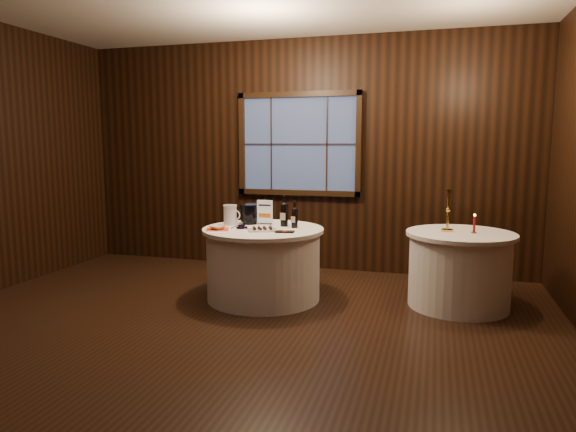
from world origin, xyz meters
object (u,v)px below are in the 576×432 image
(main_table, at_px, (263,263))
(grape_bunch, at_px, (241,227))
(side_table, at_px, (459,269))
(cracker_bowl, at_px, (217,227))
(red_candle, at_px, (474,226))
(port_bottle_right, at_px, (295,216))
(sign_stand, at_px, (265,216))
(glass_pitcher, at_px, (230,215))
(ice_bucket, at_px, (250,214))
(brass_candlestick, at_px, (448,216))
(port_bottle_left, at_px, (284,213))
(chocolate_plate, at_px, (262,229))
(chocolate_box, at_px, (285,232))

(main_table, bearing_deg, grape_bunch, -146.34)
(side_table, xyz_separation_m, cracker_bowl, (-2.43, -0.52, 0.41))
(red_candle, bearing_deg, port_bottle_right, -175.30)
(main_table, height_order, sign_stand, sign_stand)
(main_table, relative_size, glass_pitcher, 5.78)
(grape_bunch, bearing_deg, side_table, 11.10)
(glass_pitcher, bearing_deg, ice_bucket, 46.75)
(grape_bunch, bearing_deg, brass_candlestick, 12.34)
(main_table, relative_size, side_table, 1.19)
(port_bottle_left, height_order, cracker_bowl, port_bottle_left)
(chocolate_plate, relative_size, red_candle, 1.75)
(port_bottle_right, bearing_deg, cracker_bowl, -142.73)
(chocolate_box, distance_m, glass_pitcher, 0.78)
(side_table, relative_size, brass_candlestick, 2.49)
(red_candle, bearing_deg, port_bottle_left, -177.61)
(port_bottle_right, bearing_deg, red_candle, 18.02)
(ice_bucket, height_order, grape_bunch, ice_bucket)
(grape_bunch, relative_size, brass_candlestick, 0.43)
(ice_bucket, height_order, glass_pitcher, glass_pitcher)
(ice_bucket, bearing_deg, chocolate_plate, -54.66)
(sign_stand, xyz_separation_m, grape_bunch, (-0.15, -0.33, -0.08))
(sign_stand, relative_size, port_bottle_left, 0.83)
(chocolate_plate, bearing_deg, brass_candlestick, 15.16)
(chocolate_plate, xyz_separation_m, grape_bunch, (-0.25, 0.04, 0.00))
(glass_pitcher, xyz_separation_m, red_candle, (2.53, 0.16, -0.03))
(ice_bucket, relative_size, red_candle, 1.11)
(grape_bunch, bearing_deg, sign_stand, 65.12)
(port_bottle_right, relative_size, grape_bunch, 1.55)
(chocolate_box, bearing_deg, ice_bucket, 133.33)
(side_table, relative_size, grape_bunch, 5.79)
(red_candle, bearing_deg, cracker_bowl, -169.37)
(glass_pitcher, bearing_deg, brass_candlestick, 15.07)
(side_table, height_order, grape_bunch, grape_bunch)
(main_table, xyz_separation_m, side_table, (2.00, 0.30, 0.00))
(port_bottle_right, relative_size, ice_bucket, 1.32)
(port_bottle_right, bearing_deg, glass_pitcher, -165.61)
(chocolate_box, distance_m, grape_bunch, 0.50)
(chocolate_box, relative_size, grape_bunch, 1.01)
(main_table, bearing_deg, port_bottle_left, 44.42)
(side_table, distance_m, red_candle, 0.48)
(red_candle, bearing_deg, brass_candlestick, 165.96)
(cracker_bowl, distance_m, brass_candlestick, 2.36)
(cracker_bowl, distance_m, red_candle, 2.59)
(chocolate_box, height_order, glass_pitcher, glass_pitcher)
(chocolate_box, xyz_separation_m, grape_bunch, (-0.50, 0.07, 0.01))
(main_table, relative_size, grape_bunch, 6.86)
(cracker_bowl, bearing_deg, port_bottle_right, 23.95)
(sign_stand, xyz_separation_m, chocolate_box, (0.34, -0.40, -0.09))
(main_table, height_order, cracker_bowl, cracker_bowl)
(side_table, xyz_separation_m, chocolate_box, (-1.70, -0.50, 0.39))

